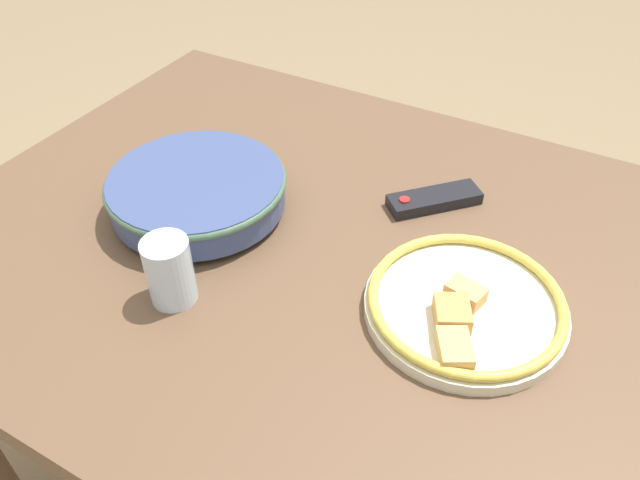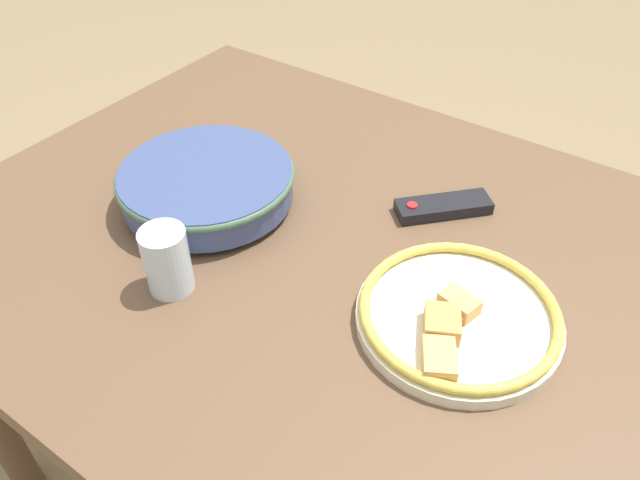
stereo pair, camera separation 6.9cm
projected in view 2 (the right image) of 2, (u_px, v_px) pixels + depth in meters
name	position (u px, v px, depth m)	size (l,w,h in m)	color
ground_plane	(320.00, 478.00, 1.43)	(8.00, 8.00, 0.00)	#7F6B4C
dining_table	(321.00, 281.00, 1.01)	(1.19, 0.92, 0.72)	brown
noodle_bowl	(207.00, 183.00, 1.00)	(0.28, 0.28, 0.07)	#384775
food_plate	(458.00, 316.00, 0.82)	(0.27, 0.27, 0.04)	beige
tv_remote	(443.00, 207.00, 1.00)	(0.14, 0.14, 0.02)	black
drinking_glass	(167.00, 260.00, 0.85)	(0.06, 0.06, 0.10)	silver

